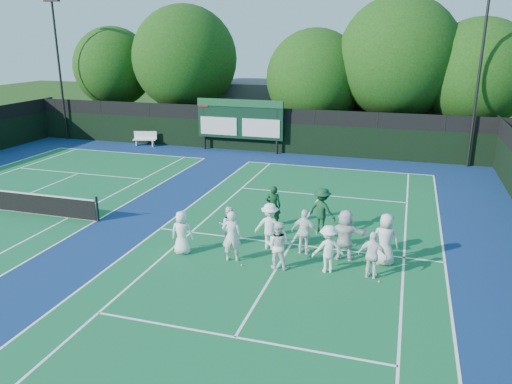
# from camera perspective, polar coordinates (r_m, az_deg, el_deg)

# --- Properties ---
(ground) EXTENTS (120.00, 120.00, 0.00)m
(ground) POSITION_cam_1_polar(r_m,az_deg,el_deg) (18.12, 3.30, -7.20)
(ground) COLOR #19370F
(ground) RESTS_ON ground
(court_apron) EXTENTS (34.00, 32.00, 0.01)m
(court_apron) POSITION_cam_1_polar(r_m,az_deg,el_deg) (21.05, -12.12, -3.97)
(court_apron) COLOR navy
(court_apron) RESTS_ON ground
(near_court) EXTENTS (11.05, 23.85, 0.01)m
(near_court) POSITION_cam_1_polar(r_m,az_deg,el_deg) (19.00, 4.02, -5.97)
(near_court) COLOR #135E35
(near_court) RESTS_ON ground
(back_fence) EXTENTS (34.00, 0.08, 3.00)m
(back_fence) POSITION_cam_1_polar(r_m,az_deg,el_deg) (34.07, -0.03, 6.92)
(back_fence) COLOR black
(back_fence) RESTS_ON ground
(scoreboard) EXTENTS (6.00, 0.21, 3.55)m
(scoreboard) POSITION_cam_1_polar(r_m,az_deg,el_deg) (33.85, -1.89, 8.28)
(scoreboard) COLOR black
(scoreboard) RESTS_ON ground
(clubhouse) EXTENTS (18.00, 6.00, 4.00)m
(clubhouse) POSITION_cam_1_polar(r_m,az_deg,el_deg) (40.83, 8.78, 9.38)
(clubhouse) COLOR #525257
(clubhouse) RESTS_ON ground
(light_pole_left) EXTENTS (1.20, 0.30, 10.12)m
(light_pole_left) POSITION_cam_1_polar(r_m,az_deg,el_deg) (40.31, -21.72, 14.44)
(light_pole_left) COLOR black
(light_pole_left) RESTS_ON ground
(light_pole_right) EXTENTS (1.20, 0.30, 10.12)m
(light_pole_right) POSITION_cam_1_polar(r_m,az_deg,el_deg) (31.97, 24.34, 13.68)
(light_pole_right) COLOR black
(light_pole_right) RESTS_ON ground
(bench) EXTENTS (1.70, 0.81, 1.04)m
(bench) POSITION_cam_1_polar(r_m,az_deg,el_deg) (36.84, -12.56, 6.04)
(bench) COLOR white
(bench) RESTS_ON ground
(tree_a) EXTENTS (6.21, 6.21, 8.33)m
(tree_a) POSITION_cam_1_polar(r_m,az_deg,el_deg) (42.22, -15.72, 13.38)
(tree_a) COLOR black
(tree_a) RESTS_ON ground
(tree_b) EXTENTS (7.84, 7.84, 9.87)m
(tree_b) POSITION_cam_1_polar(r_m,az_deg,el_deg) (39.22, -7.87, 14.59)
(tree_b) COLOR black
(tree_b) RESTS_ON ground
(tree_c) EXTENTS (6.87, 6.87, 8.14)m
(tree_c) POSITION_cam_1_polar(r_m,az_deg,el_deg) (36.30, 7.03, 12.49)
(tree_c) COLOR black
(tree_c) RESTS_ON ground
(tree_d) EXTENTS (8.10, 8.10, 10.22)m
(tree_d) POSITION_cam_1_polar(r_m,az_deg,el_deg) (35.65, 16.20, 14.18)
(tree_d) COLOR black
(tree_d) RESTS_ON ground
(tree_e) EXTENTS (6.97, 6.97, 8.76)m
(tree_e) POSITION_cam_1_polar(r_m,az_deg,el_deg) (35.94, 24.22, 12.00)
(tree_e) COLOR black
(tree_e) RESTS_ON ground
(tennis_ball_0) EXTENTS (0.07, 0.07, 0.07)m
(tennis_ball_0) POSITION_cam_1_polar(r_m,az_deg,el_deg) (17.25, -1.63, -8.37)
(tennis_ball_0) COLOR yellow
(tennis_ball_0) RESTS_ON ground
(tennis_ball_2) EXTENTS (0.07, 0.07, 0.07)m
(tennis_ball_2) POSITION_cam_1_polar(r_m,az_deg,el_deg) (16.65, 13.90, -9.91)
(tennis_ball_2) COLOR yellow
(tennis_ball_2) RESTS_ON ground
(tennis_ball_3) EXTENTS (0.07, 0.07, 0.07)m
(tennis_ball_3) POSITION_cam_1_polar(r_m,az_deg,el_deg) (21.04, -2.25, -3.50)
(tennis_ball_3) COLOR yellow
(tennis_ball_3) RESTS_ON ground
(tennis_ball_4) EXTENTS (0.07, 0.07, 0.07)m
(tennis_ball_4) POSITION_cam_1_polar(r_m,az_deg,el_deg) (19.89, 3.37, -4.79)
(tennis_ball_4) COLOR yellow
(tennis_ball_4) RESTS_ON ground
(tennis_ball_5) EXTENTS (0.07, 0.07, 0.07)m
(tennis_ball_5) POSITION_cam_1_polar(r_m,az_deg,el_deg) (17.95, 12.32, -7.72)
(tennis_ball_5) COLOR yellow
(tennis_ball_5) RESTS_ON ground
(player_front_0) EXTENTS (0.85, 0.62, 1.60)m
(player_front_0) POSITION_cam_1_polar(r_m,az_deg,el_deg) (18.12, -8.47, -4.60)
(player_front_0) COLOR white
(player_front_0) RESTS_ON ground
(player_front_1) EXTENTS (0.76, 0.60, 1.84)m
(player_front_1) POSITION_cam_1_polar(r_m,az_deg,el_deg) (17.32, -2.80, -5.06)
(player_front_1) COLOR white
(player_front_1) RESTS_ON ground
(player_front_2) EXTENTS (0.83, 0.65, 1.66)m
(player_front_2) POSITION_cam_1_polar(r_m,az_deg,el_deg) (16.82, 2.48, -6.09)
(player_front_2) COLOR white
(player_front_2) RESTS_ON ground
(player_front_3) EXTENTS (1.21, 0.96, 1.64)m
(player_front_3) POSITION_cam_1_polar(r_m,az_deg,el_deg) (16.71, 8.25, -6.47)
(player_front_3) COLOR white
(player_front_3) RESTS_ON ground
(player_front_4) EXTENTS (0.99, 0.54, 1.59)m
(player_front_4) POSITION_cam_1_polar(r_m,az_deg,el_deg) (16.59, 13.18, -7.05)
(player_front_4) COLOR white
(player_front_4) RESTS_ON ground
(player_back_0) EXTENTS (0.84, 0.72, 1.50)m
(player_back_0) POSITION_cam_1_polar(r_m,az_deg,el_deg) (18.75, -3.15, -3.84)
(player_back_0) COLOR white
(player_back_0) RESTS_ON ground
(player_back_1) EXTENTS (1.18, 0.73, 1.76)m
(player_back_1) POSITION_cam_1_polar(r_m,az_deg,el_deg) (18.30, 1.59, -3.94)
(player_back_1) COLOR white
(player_back_1) RESTS_ON ground
(player_back_2) EXTENTS (1.03, 0.53, 1.68)m
(player_back_2) POSITION_cam_1_polar(r_m,az_deg,el_deg) (17.97, 5.57, -4.56)
(player_back_2) COLOR white
(player_back_2) RESTS_ON ground
(player_back_3) EXTENTS (1.75, 0.68, 1.85)m
(player_back_3) POSITION_cam_1_polar(r_m,az_deg,el_deg) (17.68, 10.13, -4.83)
(player_back_3) COLOR silver
(player_back_3) RESTS_ON ground
(player_back_4) EXTENTS (0.95, 0.66, 1.84)m
(player_back_4) POSITION_cam_1_polar(r_m,az_deg,el_deg) (17.59, 14.56, -5.28)
(player_back_4) COLOR silver
(player_back_4) RESTS_ON ground
(coach_left) EXTENTS (0.71, 0.56, 1.73)m
(coach_left) POSITION_cam_1_polar(r_m,az_deg,el_deg) (20.52, 1.99, -1.59)
(coach_left) COLOR #0D3319
(coach_left) RESTS_ON ground
(coach_right) EXTENTS (1.37, 1.10, 1.85)m
(coach_right) POSITION_cam_1_polar(r_m,az_deg,el_deg) (19.97, 7.56, -2.09)
(coach_right) COLOR #103C22
(coach_right) RESTS_ON ground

